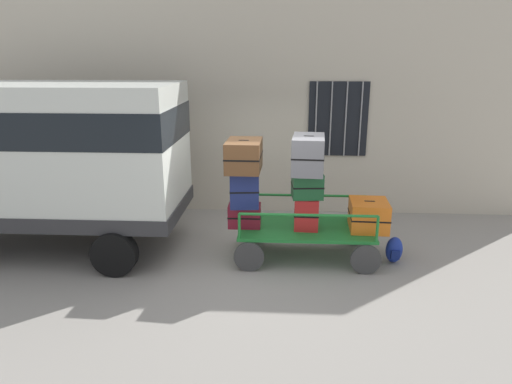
{
  "coord_description": "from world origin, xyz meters",
  "views": [
    {
      "loc": [
        0.33,
        -6.93,
        3.24
      ],
      "look_at": [
        -0.06,
        0.08,
        1.12
      ],
      "focal_mm": 31.85,
      "sensor_mm": 36.0,
      "label": 1
    }
  ],
  "objects_px": {
    "suitcase_left_middle": "(244,188)",
    "suitcase_center_bottom": "(369,215)",
    "luggage_cart": "(306,234)",
    "suitcase_left_top": "(244,155)",
    "van": "(41,151)",
    "suitcase_left_bottom": "(245,215)",
    "suitcase_midleft_bottom": "(306,213)",
    "backpack": "(394,250)",
    "suitcase_midleft_top": "(308,154)",
    "suitcase_midleft_middle": "(307,185)"
  },
  "relations": [
    {
      "from": "suitcase_midleft_middle",
      "to": "suitcase_left_middle",
      "type": "bearing_deg",
      "value": -179.58
    },
    {
      "from": "suitcase_left_middle",
      "to": "suitcase_midleft_middle",
      "type": "distance_m",
      "value": 1.01
    },
    {
      "from": "luggage_cart",
      "to": "backpack",
      "type": "bearing_deg",
      "value": -5.09
    },
    {
      "from": "van",
      "to": "luggage_cart",
      "type": "bearing_deg",
      "value": -2.2
    },
    {
      "from": "van",
      "to": "suitcase_center_bottom",
      "type": "distance_m",
      "value": 5.51
    },
    {
      "from": "van",
      "to": "luggage_cart",
      "type": "height_order",
      "value": "van"
    },
    {
      "from": "suitcase_left_bottom",
      "to": "suitcase_midleft_bottom",
      "type": "bearing_deg",
      "value": -1.05
    },
    {
      "from": "suitcase_left_middle",
      "to": "suitcase_center_bottom",
      "type": "relative_size",
      "value": 0.88
    },
    {
      "from": "suitcase_midleft_bottom",
      "to": "suitcase_midleft_middle",
      "type": "xyz_separation_m",
      "value": [
        -0.0,
        -0.0,
        0.47
      ]
    },
    {
      "from": "suitcase_midleft_bottom",
      "to": "suitcase_left_middle",
      "type": "bearing_deg",
      "value": -179.35
    },
    {
      "from": "luggage_cart",
      "to": "suitcase_left_middle",
      "type": "distance_m",
      "value": 1.28
    },
    {
      "from": "van",
      "to": "suitcase_left_top",
      "type": "bearing_deg",
      "value": -3.31
    },
    {
      "from": "suitcase_left_top",
      "to": "suitcase_center_bottom",
      "type": "xyz_separation_m",
      "value": [
        2.02,
        0.05,
        -0.97
      ]
    },
    {
      "from": "van",
      "to": "suitcase_left_middle",
      "type": "bearing_deg",
      "value": -3.18
    },
    {
      "from": "suitcase_midleft_middle",
      "to": "backpack",
      "type": "bearing_deg",
      "value": -4.61
    },
    {
      "from": "backpack",
      "to": "luggage_cart",
      "type": "bearing_deg",
      "value": 174.91
    },
    {
      "from": "suitcase_left_bottom",
      "to": "suitcase_left_middle",
      "type": "bearing_deg",
      "value": -90.0
    },
    {
      "from": "suitcase_left_bottom",
      "to": "backpack",
      "type": "height_order",
      "value": "suitcase_left_bottom"
    },
    {
      "from": "luggage_cart",
      "to": "suitcase_midleft_middle",
      "type": "height_order",
      "value": "suitcase_midleft_middle"
    },
    {
      "from": "van",
      "to": "suitcase_left_bottom",
      "type": "bearing_deg",
      "value": -2.68
    },
    {
      "from": "suitcase_left_top",
      "to": "backpack",
      "type": "height_order",
      "value": "suitcase_left_top"
    },
    {
      "from": "suitcase_left_bottom",
      "to": "suitcase_left_top",
      "type": "xyz_separation_m",
      "value": [
        0.0,
        -0.04,
        1.02
      ]
    },
    {
      "from": "suitcase_left_top",
      "to": "backpack",
      "type": "xyz_separation_m",
      "value": [
        2.44,
        -0.1,
        -1.51
      ]
    },
    {
      "from": "van",
      "to": "suitcase_left_top",
      "type": "xyz_separation_m",
      "value": [
        3.4,
        -0.2,
        0.0
      ]
    },
    {
      "from": "suitcase_midleft_middle",
      "to": "suitcase_center_bottom",
      "type": "xyz_separation_m",
      "value": [
        1.01,
        0.03,
        -0.5
      ]
    },
    {
      "from": "suitcase_left_middle",
      "to": "suitcase_midleft_bottom",
      "type": "relative_size",
      "value": 1.15
    },
    {
      "from": "luggage_cart",
      "to": "suitcase_center_bottom",
      "type": "bearing_deg",
      "value": 1.05
    },
    {
      "from": "suitcase_center_bottom",
      "to": "backpack",
      "type": "distance_m",
      "value": 0.7
    },
    {
      "from": "backpack",
      "to": "suitcase_left_middle",
      "type": "bearing_deg",
      "value": 177.47
    },
    {
      "from": "suitcase_left_bottom",
      "to": "suitcase_left_middle",
      "type": "distance_m",
      "value": 0.48
    },
    {
      "from": "van",
      "to": "suitcase_center_bottom",
      "type": "relative_size",
      "value": 6.67
    },
    {
      "from": "suitcase_left_middle",
      "to": "backpack",
      "type": "height_order",
      "value": "suitcase_left_middle"
    },
    {
      "from": "van",
      "to": "luggage_cart",
      "type": "relative_size",
      "value": 2.04
    },
    {
      "from": "luggage_cart",
      "to": "suitcase_midleft_middle",
      "type": "relative_size",
      "value": 4.37
    },
    {
      "from": "suitcase_left_bottom",
      "to": "suitcase_left_top",
      "type": "height_order",
      "value": "suitcase_left_top"
    },
    {
      "from": "suitcase_left_top",
      "to": "suitcase_midleft_middle",
      "type": "xyz_separation_m",
      "value": [
        1.01,
        0.01,
        -0.47
      ]
    },
    {
      "from": "suitcase_left_top",
      "to": "suitcase_midleft_top",
      "type": "bearing_deg",
      "value": 2.31
    },
    {
      "from": "luggage_cart",
      "to": "suitcase_center_bottom",
      "type": "relative_size",
      "value": 3.27
    },
    {
      "from": "suitcase_left_top",
      "to": "suitcase_center_bottom",
      "type": "bearing_deg",
      "value": 1.29
    },
    {
      "from": "suitcase_midleft_top",
      "to": "suitcase_center_bottom",
      "type": "xyz_separation_m",
      "value": [
        1.01,
        0.0,
        -1.0
      ]
    },
    {
      "from": "luggage_cart",
      "to": "suitcase_left_top",
      "type": "relative_size",
      "value": 2.8
    },
    {
      "from": "suitcase_left_top",
      "to": "suitcase_center_bottom",
      "type": "relative_size",
      "value": 1.17
    },
    {
      "from": "suitcase_left_middle",
      "to": "suitcase_left_top",
      "type": "relative_size",
      "value": 0.75
    },
    {
      "from": "suitcase_left_bottom",
      "to": "suitcase_left_middle",
      "type": "height_order",
      "value": "suitcase_left_middle"
    },
    {
      "from": "luggage_cart",
      "to": "suitcase_left_top",
      "type": "bearing_deg",
      "value": -178.47
    },
    {
      "from": "luggage_cart",
      "to": "suitcase_left_top",
      "type": "distance_m",
      "value": 1.66
    },
    {
      "from": "van",
      "to": "suitcase_midleft_bottom",
      "type": "height_order",
      "value": "van"
    },
    {
      "from": "luggage_cart",
      "to": "suitcase_center_bottom",
      "type": "xyz_separation_m",
      "value": [
        1.01,
        0.02,
        0.34
      ]
    },
    {
      "from": "luggage_cart",
      "to": "suitcase_center_bottom",
      "type": "distance_m",
      "value": 1.07
    },
    {
      "from": "suitcase_center_bottom",
      "to": "backpack",
      "type": "xyz_separation_m",
      "value": [
        0.42,
        -0.15,
        -0.54
      ]
    }
  ]
}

